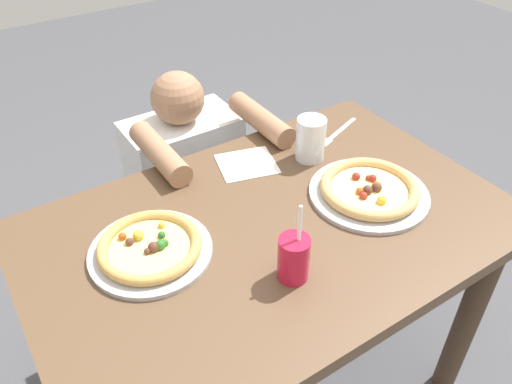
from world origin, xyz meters
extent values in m
cube|color=brown|center=(0.00, 0.00, 0.73)|extent=(1.19, 0.77, 0.04)
cylinder|color=#443122|center=(0.52, -0.30, 0.35)|extent=(0.07, 0.07, 0.71)
cylinder|color=#443122|center=(-0.52, 0.30, 0.35)|extent=(0.07, 0.07, 0.71)
cylinder|color=#443122|center=(0.52, 0.30, 0.35)|extent=(0.07, 0.07, 0.71)
cylinder|color=#B7B7BC|center=(0.28, -0.05, 0.76)|extent=(0.32, 0.32, 0.01)
cylinder|color=#EFD68C|center=(0.28, -0.05, 0.77)|extent=(0.20, 0.20, 0.01)
torus|color=tan|center=(0.28, -0.05, 0.78)|extent=(0.26, 0.26, 0.03)
sphere|color=maroon|center=(0.28, 0.01, 0.78)|extent=(0.02, 0.02, 0.02)
sphere|color=brown|center=(0.26, -0.06, 0.78)|extent=(0.03, 0.03, 0.03)
sphere|color=maroon|center=(0.30, -0.01, 0.78)|extent=(0.02, 0.02, 0.02)
sphere|color=#BF4C19|center=(0.29, -0.06, 0.78)|extent=(0.03, 0.03, 0.03)
sphere|color=maroon|center=(0.24, -0.07, 0.78)|extent=(0.02, 0.02, 0.02)
sphere|color=gold|center=(0.26, -0.11, 0.78)|extent=(0.02, 0.02, 0.02)
sphere|color=#BF4C19|center=(0.24, -0.05, 0.78)|extent=(0.02, 0.02, 0.02)
sphere|color=maroon|center=(0.31, -0.02, 0.78)|extent=(0.02, 0.02, 0.02)
sphere|color=brown|center=(0.29, -0.06, 0.78)|extent=(0.03, 0.03, 0.03)
cylinder|color=#B7B7BC|center=(-0.29, 0.07, 0.76)|extent=(0.29, 0.29, 0.01)
cylinder|color=#E5CC7F|center=(-0.29, 0.07, 0.77)|extent=(0.19, 0.19, 0.01)
torus|color=tan|center=(-0.29, 0.07, 0.77)|extent=(0.24, 0.24, 0.03)
sphere|color=#2D6623|center=(-0.26, 0.08, 0.78)|extent=(0.02, 0.02, 0.02)
sphere|color=brown|center=(-0.33, 0.10, 0.78)|extent=(0.02, 0.02, 0.02)
sphere|color=#BF4C19|center=(-0.34, 0.13, 0.78)|extent=(0.02, 0.02, 0.02)
sphere|color=brown|center=(-0.29, 0.05, 0.78)|extent=(0.03, 0.03, 0.03)
sphere|color=gold|center=(-0.30, 0.11, 0.78)|extent=(0.03, 0.03, 0.03)
sphere|color=gold|center=(-0.24, 0.11, 0.78)|extent=(0.02, 0.02, 0.02)
sphere|color=#2D6623|center=(-0.28, 0.05, 0.78)|extent=(0.02, 0.02, 0.02)
sphere|color=#2D6623|center=(-0.26, 0.05, 0.78)|extent=(0.02, 0.02, 0.02)
sphere|color=brown|center=(-0.31, 0.05, 0.78)|extent=(0.02, 0.02, 0.02)
cylinder|color=red|center=(-0.06, -0.17, 0.80)|extent=(0.07, 0.07, 0.11)
cylinder|color=white|center=(-0.05, -0.17, 0.89)|extent=(0.02, 0.02, 0.10)
cylinder|color=silver|center=(0.26, 0.18, 0.81)|extent=(0.08, 0.08, 0.13)
cube|color=white|center=(0.26, 0.18, 0.85)|extent=(0.03, 0.03, 0.03)
cube|color=white|center=(0.27, 0.17, 0.86)|extent=(0.03, 0.03, 0.02)
cube|color=white|center=(0.08, 0.25, 0.75)|extent=(0.19, 0.18, 0.00)
cube|color=silver|center=(0.44, 0.25, 0.75)|extent=(0.16, 0.07, 0.00)
cube|color=silver|center=(0.35, 0.21, 0.75)|extent=(0.05, 0.04, 0.00)
cylinder|color=#333847|center=(0.05, 0.62, 0.23)|extent=(0.31, 0.31, 0.45)
cube|color=white|center=(0.05, 0.62, 0.59)|extent=(0.38, 0.22, 0.27)
sphere|color=#A37556|center=(0.05, 0.62, 0.81)|extent=(0.18, 0.18, 0.18)
cylinder|color=#A37556|center=(-0.12, 0.39, 0.79)|extent=(0.07, 0.28, 0.07)
cylinder|color=#A37556|center=(0.23, 0.39, 0.79)|extent=(0.07, 0.28, 0.07)
camera|label=1|loc=(-0.55, -0.77, 1.59)|focal=35.80mm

